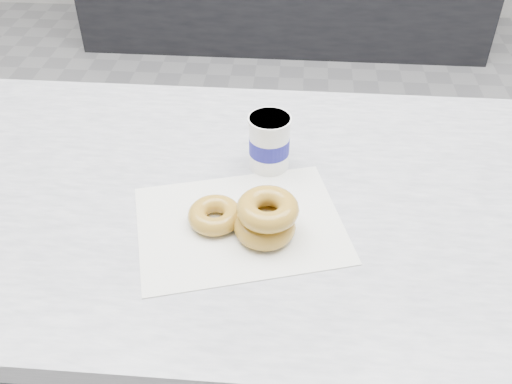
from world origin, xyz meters
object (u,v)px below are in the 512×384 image
(donut_single, at_px, (215,215))
(donut_stack, at_px, (266,218))
(counter, at_px, (238,343))
(coffee_cup, at_px, (269,142))

(donut_single, relative_size, donut_stack, 0.64)
(counter, xyz_separation_m, donut_single, (-0.02, -0.08, 0.47))
(donut_single, distance_m, coffee_cup, 0.19)
(counter, bearing_deg, donut_single, -104.96)
(donut_single, relative_size, coffee_cup, 0.85)
(counter, distance_m, coffee_cup, 0.51)
(counter, distance_m, donut_single, 0.47)
(donut_stack, bearing_deg, counter, 122.82)
(donut_stack, distance_m, coffee_cup, 0.19)
(counter, xyz_separation_m, donut_stack, (0.07, -0.10, 0.49))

